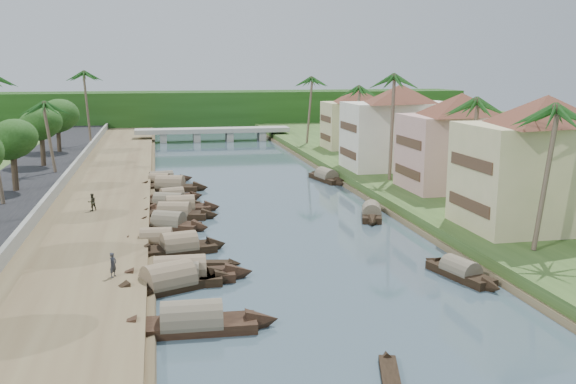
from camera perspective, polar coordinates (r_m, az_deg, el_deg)
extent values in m
plane|color=#3B4F59|center=(48.88, 0.76, -4.94)|extent=(220.00, 220.00, 0.00)
cube|color=brown|center=(67.44, -16.40, -0.56)|extent=(10.00, 180.00, 0.80)
cube|color=#2B451B|center=(73.15, 12.03, 0.70)|extent=(16.00, 180.00, 1.20)
cube|color=black|center=(68.66, -23.49, -0.58)|extent=(8.00, 180.00, 1.40)
cube|color=gray|center=(67.76, -19.98, 0.09)|extent=(0.40, 180.00, 1.10)
cube|color=#1A3C10|center=(141.56, -7.53, 7.16)|extent=(120.00, 4.00, 8.00)
cube|color=#1A3C10|center=(146.54, -7.67, 7.29)|extent=(120.00, 4.00, 8.00)
cube|color=#1A3C10|center=(151.52, -7.81, 7.40)|extent=(120.00, 4.00, 8.00)
cube|color=#98988E|center=(118.87, -6.69, 5.47)|extent=(28.00, 4.00, 0.80)
cube|color=#98988E|center=(118.56, -11.03, 4.80)|extent=(1.20, 3.50, 1.80)
cube|color=#98988E|center=(118.77, -8.13, 4.90)|extent=(1.20, 3.50, 1.80)
cube|color=#98988E|center=(119.27, -5.24, 4.99)|extent=(1.20, 3.50, 1.80)
cube|color=#98988E|center=(120.08, -2.38, 5.07)|extent=(1.20, 3.50, 1.80)
cube|color=beige|center=(53.28, 21.66, 1.35)|extent=(12.00, 8.00, 8.00)
pyramid|color=brown|center=(52.73, 22.06, 6.82)|extent=(14.85, 14.85, 2.20)
cube|color=#493122|center=(50.61, 15.75, -1.07)|extent=(0.10, 6.40, 0.90)
cube|color=#493122|center=(50.05, 15.94, 2.51)|extent=(0.10, 6.40, 0.90)
cube|color=#CA998F|center=(67.55, 14.98, 3.45)|extent=(11.00, 8.00, 7.50)
pyramid|color=brown|center=(67.10, 15.19, 7.56)|extent=(14.11, 14.11, 2.20)
cube|color=#493122|center=(65.54, 10.55, 1.76)|extent=(0.10, 6.40, 0.90)
cube|color=#493122|center=(65.13, 10.64, 4.36)|extent=(0.10, 6.40, 0.90)
cube|color=#ECE6CD|center=(79.82, 9.88, 4.97)|extent=(13.00, 8.00, 8.00)
pyramid|color=brown|center=(79.46, 10.00, 8.63)|extent=(15.59, 15.59, 2.20)
cube|color=#493122|center=(77.92, 5.33, 3.46)|extent=(0.10, 6.40, 0.90)
cube|color=#493122|center=(77.56, 5.37, 5.80)|extent=(0.10, 6.40, 0.90)
cube|color=beige|center=(98.97, 6.19, 5.93)|extent=(10.00, 7.00, 7.00)
pyramid|color=brown|center=(98.67, 6.25, 8.60)|extent=(12.62, 12.62, 2.20)
cube|color=#493122|center=(97.73, 3.34, 4.88)|extent=(0.10, 5.60, 0.90)
cube|color=#493122|center=(97.47, 3.35, 6.52)|extent=(0.10, 5.60, 0.90)
cube|color=black|center=(34.34, -8.53, -11.82)|extent=(6.76, 2.35, 0.70)
cone|color=black|center=(34.52, -2.24, -11.43)|extent=(1.99, 1.95, 2.09)
cone|color=black|center=(34.50, -14.84, -11.82)|extent=(1.99, 1.95, 2.09)
cylinder|color=#6C6351|center=(34.20, -8.55, -11.23)|extent=(5.19, 2.37, 2.16)
cube|color=black|center=(40.56, -10.55, -8.24)|extent=(6.57, 4.48, 0.70)
cone|color=black|center=(41.97, -6.24, -7.33)|extent=(2.45, 2.54, 2.19)
cone|color=black|center=(39.35, -15.18, -8.94)|extent=(2.45, 2.54, 2.19)
cylinder|color=#7D684F|center=(40.44, -10.57, -7.73)|extent=(5.26, 3.98, 2.30)
cube|color=black|center=(41.95, -9.55, -7.55)|extent=(6.94, 2.27, 0.70)
cone|color=black|center=(42.14, -4.29, -7.22)|extent=(2.01, 1.97, 2.16)
cone|color=black|center=(42.06, -14.83, -7.61)|extent=(2.01, 1.97, 2.16)
cylinder|color=#7D684F|center=(41.83, -9.57, -7.06)|extent=(5.31, 2.33, 2.24)
cube|color=black|center=(41.23, -9.71, -7.89)|extent=(5.52, 1.98, 0.70)
cone|color=black|center=(41.26, -5.47, -7.65)|extent=(1.63, 1.63, 1.74)
cone|color=black|center=(41.37, -13.95, -7.88)|extent=(1.63, 1.63, 1.74)
cylinder|color=#6C6351|center=(41.11, -9.73, -7.39)|extent=(4.24, 1.99, 1.81)
cube|color=black|center=(50.20, -11.61, -4.50)|extent=(5.14, 2.16, 0.70)
cone|color=black|center=(49.98, -8.44, -4.36)|extent=(1.59, 1.66, 1.69)
cone|color=black|center=(50.52, -14.76, -4.45)|extent=(1.59, 1.66, 1.69)
cylinder|color=#7D684F|center=(50.10, -11.63, -4.08)|extent=(3.97, 2.11, 1.76)
cube|color=black|center=(47.99, -9.63, -5.16)|extent=(5.58, 3.13, 0.70)
cone|color=black|center=(48.73, -6.30, -4.71)|extent=(1.92, 2.12, 1.99)
cone|color=black|center=(47.36, -13.07, -5.41)|extent=(1.92, 2.12, 1.99)
cylinder|color=#7D684F|center=(47.88, -9.65, -4.72)|extent=(4.38, 2.94, 2.11)
cube|color=black|center=(55.22, -10.54, -3.03)|extent=(5.56, 4.01, 0.70)
cone|color=black|center=(54.05, -7.73, -3.16)|extent=(2.13, 2.20, 1.87)
cone|color=black|center=(56.48, -13.24, -2.74)|extent=(2.13, 2.20, 1.87)
cylinder|color=#6C6351|center=(55.13, -10.56, -2.65)|extent=(4.48, 3.53, 1.96)
cube|color=black|center=(58.93, -10.05, -2.12)|extent=(6.19, 3.21, 0.70)
cone|color=black|center=(58.32, -6.90, -2.09)|extent=(2.04, 2.03, 1.86)
cone|color=black|center=(59.69, -13.14, -1.99)|extent=(2.04, 2.03, 1.86)
cylinder|color=#7D684F|center=(58.85, -10.06, -1.76)|extent=(4.85, 2.95, 1.94)
cube|color=black|center=(61.33, -9.53, -1.58)|extent=(5.58, 2.25, 0.70)
cone|color=black|center=(61.59, -6.70, -1.37)|extent=(1.69, 1.90, 2.02)
cone|color=black|center=(61.19, -12.39, -1.64)|extent=(1.69, 1.90, 2.02)
cylinder|color=#7D684F|center=(61.25, -9.54, -1.23)|extent=(4.28, 2.28, 2.13)
cube|color=black|center=(63.59, -10.53, -1.16)|extent=(6.01, 3.80, 0.70)
cone|color=black|center=(62.49, -7.79, -1.22)|extent=(2.11, 2.06, 1.74)
cone|color=black|center=(64.80, -13.19, -0.97)|extent=(2.11, 2.06, 1.74)
cylinder|color=#6C6351|center=(63.51, -10.55, -0.83)|extent=(4.77, 3.34, 1.79)
cube|color=black|center=(66.69, -10.26, -0.59)|extent=(5.01, 2.60, 0.70)
cone|color=black|center=(67.35, -8.08, -0.33)|extent=(1.66, 1.68, 1.56)
cone|color=black|center=(66.09, -12.49, -0.71)|extent=(1.66, 1.68, 1.56)
cylinder|color=#7D684F|center=(66.61, -10.27, -0.27)|extent=(3.92, 2.41, 1.63)
cube|color=black|center=(72.37, -10.42, 0.32)|extent=(6.62, 3.70, 0.70)
cone|color=black|center=(71.60, -7.71, 0.36)|extent=(2.26, 2.34, 2.14)
cone|color=black|center=(73.26, -13.07, 0.41)|extent=(2.26, 2.34, 2.14)
cylinder|color=#7D684F|center=(72.30, -10.43, 0.62)|extent=(5.21, 3.40, 2.24)
cube|color=black|center=(77.32, -11.18, 0.98)|extent=(5.82, 2.76, 0.70)
cone|color=black|center=(78.05, -8.95, 1.21)|extent=(1.86, 1.72, 1.59)
cone|color=black|center=(76.68, -13.45, 0.86)|extent=(1.86, 1.72, 1.59)
cylinder|color=#6C6351|center=(77.26, -11.19, 1.26)|extent=(4.54, 2.53, 1.63)
cube|color=black|center=(75.93, -11.33, 0.79)|extent=(4.92, 3.07, 0.70)
cone|color=black|center=(75.06, -9.47, 0.80)|extent=(1.74, 1.76, 1.52)
cone|color=black|center=(76.85, -13.16, 0.90)|extent=(1.74, 1.76, 1.52)
cylinder|color=#7D684F|center=(75.86, -11.35, 1.07)|extent=(3.90, 2.74, 1.58)
cube|color=black|center=(43.41, 15.05, -7.14)|extent=(2.79, 5.46, 0.70)
cone|color=black|center=(45.49, 12.62, -6.07)|extent=(1.68, 1.78, 1.51)
cone|color=black|center=(41.38, 17.74, -8.08)|extent=(1.68, 1.78, 1.51)
cylinder|color=#6C6351|center=(43.30, 15.08, -6.66)|extent=(2.53, 4.27, 1.55)
cube|color=black|center=(58.76, 7.43, -2.08)|extent=(3.20, 5.55, 0.70)
cone|color=black|center=(61.60, 7.37, -1.39)|extent=(1.90, 1.90, 1.68)
cone|color=black|center=(55.88, 7.50, -2.68)|extent=(1.90, 1.90, 1.68)
cylinder|color=#6C6351|center=(58.67, 7.44, -1.72)|extent=(2.88, 4.38, 1.75)
cube|color=black|center=(77.19, 3.44, 1.16)|extent=(3.05, 6.64, 0.70)
cone|color=black|center=(80.34, 2.32, 1.62)|extent=(1.97, 2.10, 1.86)
cone|color=black|center=(74.05, 4.66, 0.78)|extent=(1.97, 2.10, 1.86)
cylinder|color=#6C6351|center=(77.13, 3.44, 1.44)|extent=(2.83, 5.17, 1.91)
cube|color=black|center=(29.35, 9.13, -16.22)|extent=(1.93, 4.38, 0.35)
cone|color=black|center=(31.53, 8.74, -14.20)|extent=(1.05, 1.25, 0.79)
cube|color=black|center=(44.96, -7.25, -6.33)|extent=(3.61, 1.44, 0.35)
cone|color=black|center=(44.78, -4.71, -6.35)|extent=(1.01, 0.94, 0.78)
cone|color=black|center=(45.23, -9.76, -6.30)|extent=(1.01, 0.94, 0.78)
cube|color=black|center=(63.71, -10.05, -1.22)|extent=(4.15, 1.31, 0.35)
cone|color=black|center=(63.52, -7.99, -1.19)|extent=(1.11, 0.94, 0.82)
cone|color=black|center=(63.97, -12.10, -1.24)|extent=(1.11, 0.94, 0.82)
cylinder|color=brown|center=(46.00, 21.63, 1.05)|extent=(1.40, 0.36, 9.78)
sphere|color=#1F531B|center=(45.48, 22.05, 6.90)|extent=(3.20, 3.20, 3.20)
cylinder|color=brown|center=(56.90, 15.82, 3.12)|extent=(1.05, 0.36, 9.63)
sphere|color=#1F531B|center=(56.47, 16.07, 7.77)|extent=(3.20, 3.20, 3.20)
cylinder|color=brown|center=(71.05, 9.17, 5.66)|extent=(0.57, 0.36, 11.47)
sphere|color=#1F531B|center=(70.76, 9.31, 10.10)|extent=(3.20, 3.20, 3.20)
cylinder|color=brown|center=(87.71, 5.79, 6.16)|extent=(1.61, 0.36, 9.63)
sphere|color=#1F531B|center=(87.44, 5.85, 9.19)|extent=(3.20, 3.20, 3.20)
cylinder|color=brown|center=(78.89, -20.28, 4.55)|extent=(1.20, 0.36, 8.08)
sphere|color=#1F531B|center=(78.59, -20.47, 7.36)|extent=(3.20, 3.20, 3.20)
cylinder|color=brown|center=(104.40, 1.79, 7.26)|extent=(1.23, 0.36, 10.62)
sphere|color=#1F531B|center=(104.18, 1.81, 10.06)|extent=(3.20, 3.20, 3.20)
cylinder|color=brown|center=(106.16, -17.33, 7.14)|extent=(0.90, 0.36, 11.38)
sphere|color=#1F531B|center=(105.97, -17.50, 10.08)|extent=(3.20, 3.20, 3.20)
cylinder|color=#483629|center=(68.88, -23.11, 1.52)|extent=(0.60, 0.60, 3.48)
ellipsoid|color=#1A3C10|center=(68.45, -23.33, 4.27)|extent=(4.39, 4.39, 3.61)
cylinder|color=#483629|center=(85.02, -20.96, 3.37)|extent=(0.60, 0.60, 3.57)
ellipsoid|color=#1A3C10|center=(84.68, -21.12, 5.66)|extent=(4.57, 4.57, 3.76)
cylinder|color=#483629|center=(98.47, -19.70, 4.39)|extent=(0.60, 0.60, 3.49)
ellipsoid|color=#1A3C10|center=(98.17, -19.83, 6.32)|extent=(5.48, 5.48, 4.50)
cylinder|color=#483629|center=(84.15, 12.43, 3.79)|extent=(0.60, 0.60, 4.02)
ellipsoid|color=#1A3C10|center=(83.76, 12.54, 6.39)|extent=(4.47, 4.47, 3.67)
imported|color=#2B2C33|center=(40.94, -15.29, -6.25)|extent=(0.62, 0.67, 1.54)
imported|color=#333223|center=(59.99, -17.03, -0.85)|extent=(0.96, 0.90, 1.57)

